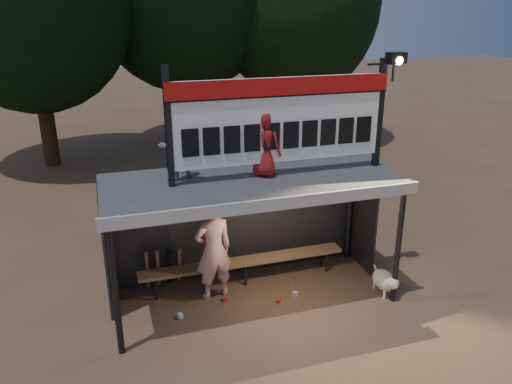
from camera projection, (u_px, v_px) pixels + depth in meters
ground at (252, 297)px, 9.22m from camera, size 80.00×80.00×0.00m
player at (214, 250)px, 8.90m from camera, size 0.76×0.56×1.91m
child_a at (174, 146)px, 8.17m from camera, size 0.68×0.61×1.14m
child_b at (265, 144)px, 8.33m from camera, size 0.64×0.63×1.11m
dugout_shelter at (248, 199)px, 8.79m from camera, size 5.10×2.08×2.32m
scoreboard_assembly at (284, 117)px, 8.22m from camera, size 4.10×0.27×1.99m
bench at (244, 262)px, 9.56m from camera, size 4.00×0.35×0.48m
tree_right at (297, 3)px, 18.23m from camera, size 6.08×6.08×8.72m
dog at (385, 281)px, 9.21m from camera, size 0.36×0.81×0.49m
bats at (163, 267)px, 9.37m from camera, size 0.67×0.35×0.84m
litter at (255, 298)px, 9.11m from camera, size 2.42×0.71×0.08m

